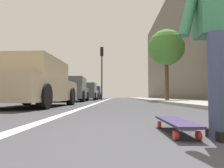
# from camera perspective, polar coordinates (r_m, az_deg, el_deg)

# --- Properties ---
(ground_plane) EXTENTS (80.00, 80.00, 0.00)m
(ground_plane) POSITION_cam_1_polar(r_m,az_deg,el_deg) (10.91, 2.72, -4.95)
(ground_plane) COLOR #38383D
(lane_stripe_white) EXTENTS (52.00, 0.16, 0.01)m
(lane_stripe_white) POSITION_cam_1_polar(r_m,az_deg,el_deg) (20.92, -1.34, -4.13)
(lane_stripe_white) COLOR silver
(lane_stripe_white) RESTS_ON ground
(sidewalk_curb) EXTENTS (52.00, 3.20, 0.10)m
(sidewalk_curb) POSITION_cam_1_polar(r_m,az_deg,el_deg) (19.27, 12.53, -3.99)
(sidewalk_curb) COLOR #9E9B93
(sidewalk_curb) RESTS_ON ground
(building_facade) EXTENTS (40.00, 1.20, 12.53)m
(building_facade) POSITION_cam_1_polar(r_m,az_deg,el_deg) (24.61, 17.54, 10.88)
(building_facade) COLOR #6D655A
(building_facade) RESTS_ON ground
(skateboard) EXTENTS (0.84, 0.21, 0.11)m
(skateboard) POSITION_cam_1_polar(r_m,az_deg,el_deg) (2.03, 16.34, -9.69)
(skateboard) COLOR red
(skateboard) RESTS_ON ground
(skater_person) EXTENTS (0.46, 0.72, 1.64)m
(skater_person) POSITION_cam_1_polar(r_m,az_deg,el_deg) (2.09, 26.55, 14.13)
(skater_person) COLOR #384260
(skater_person) RESTS_ON ground
(parked_car_near) EXTENTS (4.51, 1.99, 1.48)m
(parked_car_near) POSITION_cam_1_polar(r_m,az_deg,el_deg) (7.27, -19.81, 0.00)
(parked_car_near) COLOR tan
(parked_car_near) RESTS_ON ground
(parked_car_mid) EXTENTS (4.09, 1.96, 1.49)m
(parked_car_mid) POSITION_cam_1_polar(r_m,az_deg,el_deg) (13.77, -10.45, -1.55)
(parked_car_mid) COLOR #4C5156
(parked_car_mid) RESTS_ON ground
(parked_car_far) EXTENTS (4.52, 2.05, 1.48)m
(parked_car_far) POSITION_cam_1_polar(r_m,az_deg,el_deg) (19.54, -6.78, -2.08)
(parked_car_far) COLOR #4C5156
(parked_car_far) RESTS_ON ground
(parked_car_end) EXTENTS (4.39, 2.01, 1.50)m
(parked_car_end) POSITION_cam_1_polar(r_m,az_deg,el_deg) (26.37, -4.88, -2.36)
(parked_car_end) COLOR navy
(parked_car_end) RESTS_ON ground
(traffic_light) EXTENTS (0.33, 0.28, 4.77)m
(traffic_light) POSITION_cam_1_polar(r_m,az_deg,el_deg) (19.76, -2.68, 5.32)
(traffic_light) COLOR #2D2D2D
(traffic_light) RESTS_ON ground
(street_tree_mid) EXTENTS (2.43, 2.43, 4.84)m
(street_tree_mid) POSITION_cam_1_polar(r_m,az_deg,el_deg) (15.36, 14.03, 9.15)
(street_tree_mid) COLOR brown
(street_tree_mid) RESTS_ON ground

